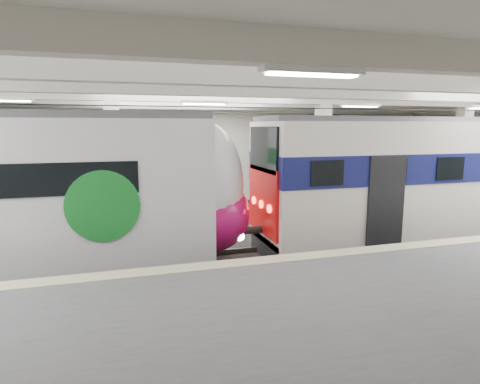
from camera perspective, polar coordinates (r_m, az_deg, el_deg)
name	(u,v)px	position (r m, az deg, el deg)	size (l,w,h in m)	color
station_hall	(234,162)	(10.22, -0.79, 4.27)	(36.00, 24.00, 5.75)	black
modern_emu	(11,201)	(12.03, -29.77, -1.07)	(14.11, 2.91, 4.54)	white
older_rer	(440,178)	(15.94, 26.53, 1.80)	(13.49, 2.98, 4.45)	white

